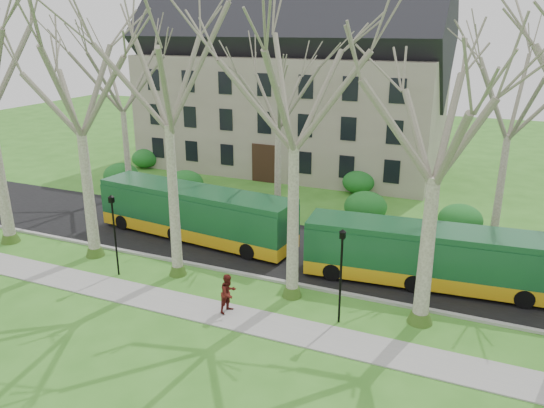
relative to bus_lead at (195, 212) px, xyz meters
The scene contains 12 objects.
ground 7.17m from the bus_lead, 45.75° to the right, with size 120.00×120.00×0.00m, color #367521.
sidewalk 9.09m from the bus_lead, 57.01° to the right, with size 70.00×2.00×0.06m, color gray.
road 5.16m from the bus_lead, ahead, with size 80.00×8.00×0.06m, color black.
curb 6.20m from the bus_lead, 35.69° to the right, with size 80.00×0.25×0.14m, color #A5A39E.
building 20.08m from the bus_lead, 93.41° to the left, with size 26.50×12.20×16.00m.
tree_row_verge 8.61m from the bus_lead, 43.98° to the right, with size 49.00×7.00×14.00m.
tree_row_far 8.20m from the bus_lead, 59.51° to the left, with size 33.00×7.00×12.00m.
lamp_row 7.78m from the bus_lead, 50.93° to the right, with size 36.22×0.22×4.30m.
hedges 9.03m from the bus_lead, 88.72° to the left, with size 30.60×8.60×2.00m.
bus_lead is the anchor object (origin of this frame).
bus_follow 14.00m from the bus_lead, ahead, with size 12.34×2.57×3.09m, color #164F29, non-canonical shape.
pedestrian_b 9.38m from the bus_lead, 50.01° to the right, with size 0.89×0.69×1.84m, color #501612.
Camera 1 is at (11.36, -21.06, 12.46)m, focal length 35.00 mm.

